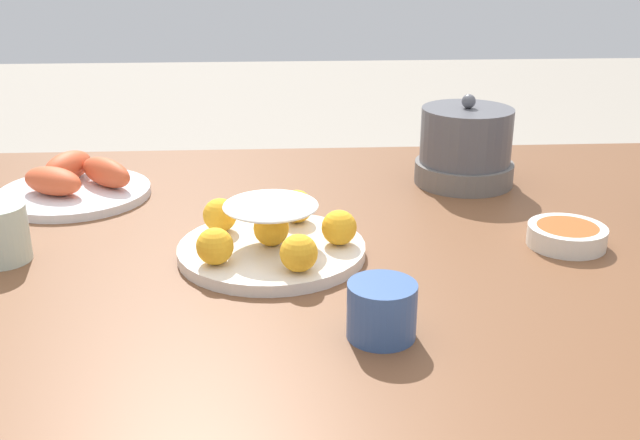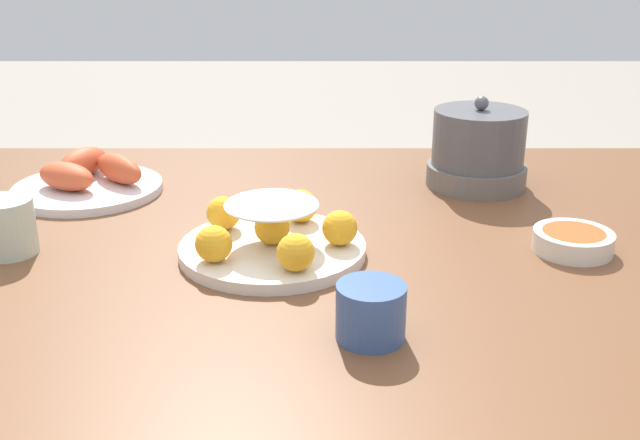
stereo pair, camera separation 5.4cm
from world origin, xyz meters
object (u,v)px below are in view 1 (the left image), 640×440
(sauce_bowl, at_px, (567,235))
(warming_pot, at_px, (465,147))
(dining_table, at_px, (364,286))
(cup_near, at_px, (382,310))
(cake_plate, at_px, (272,237))
(seafood_platter, at_px, (75,184))

(sauce_bowl, relative_size, warming_pot, 0.64)
(dining_table, height_order, cup_near, cup_near)
(cup_near, bearing_deg, sauce_bowl, 38.72)
(cake_plate, xyz_separation_m, cup_near, (0.12, -0.22, 0.00))
(seafood_platter, height_order, cup_near, same)
(cake_plate, distance_m, cup_near, 0.25)
(dining_table, xyz_separation_m, warming_pot, (0.20, 0.24, 0.14))
(warming_pot, bearing_deg, seafood_platter, -177.26)
(sauce_bowl, relative_size, seafood_platter, 0.44)
(dining_table, xyz_separation_m, cup_near, (-0.02, -0.28, 0.11))
(seafood_platter, bearing_deg, sauce_bowl, -18.98)
(warming_pot, bearing_deg, dining_table, -129.45)
(cup_near, height_order, warming_pot, warming_pot)
(dining_table, distance_m, warming_pot, 0.35)
(dining_table, height_order, cake_plate, cake_plate)
(cake_plate, distance_m, seafood_platter, 0.42)
(sauce_bowl, bearing_deg, cup_near, -141.28)
(warming_pot, bearing_deg, cup_near, -112.45)
(cake_plate, relative_size, sauce_bowl, 2.34)
(seafood_platter, relative_size, cup_near, 3.26)
(dining_table, bearing_deg, seafood_platter, 155.40)
(cake_plate, bearing_deg, seafood_platter, 140.99)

